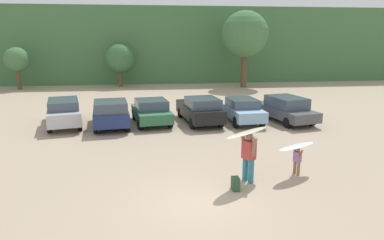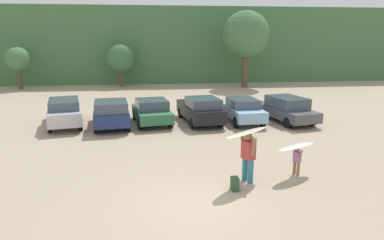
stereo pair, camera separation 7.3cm
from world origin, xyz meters
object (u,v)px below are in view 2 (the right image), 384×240
Objects in this scene: parked_car_forest_green at (152,111)px; parked_car_silver at (65,111)px; surfboard_white at (297,146)px; person_adult at (248,155)px; backpack_dropped at (235,184)px; parked_car_sky_blue at (242,110)px; parked_car_navy at (111,112)px; surfboard_cream at (247,133)px; parked_car_black at (200,109)px; person_child at (297,159)px; parked_car_dark_gray at (286,109)px.

parked_car_silver is at bearing 79.26° from parked_car_forest_green.
parked_car_forest_green is 2.20× the size of surfboard_white.
person_adult reaches higher than backpack_dropped.
parked_car_sky_blue reaches higher than backpack_dropped.
parked_car_navy is 1.07× the size of parked_car_sky_blue.
parked_car_silver is 1.21× the size of parked_car_forest_green.
person_adult is at bearing -19.56° from surfboard_white.
parked_car_silver is at bearing -87.76° from surfboard_cream.
parked_car_navy is at bearing -96.51° from surfboard_cream.
surfboard_cream reaches higher than parked_car_black.
person_child is 0.50× the size of surfboard_cream.
parked_car_forest_green is 1.00× the size of parked_car_sky_blue.
surfboard_white is at bearing -144.91° from parked_car_navy.
parked_car_silver reaches higher than surfboard_white.
parked_car_silver is at bearing 75.12° from parked_car_dark_gray.
person_child is at bearing -144.03° from parked_car_navy.
person_adult is 1.71× the size of person_child.
parked_car_black reaches higher than parked_car_forest_green.
backpack_dropped is at bearing -173.78° from parked_car_forest_green.
person_adult is 0.79m from surfboard_cream.
parked_car_dark_gray is (5.17, -0.26, -0.03)m from parked_car_black.
parked_car_sky_blue is at bearing -102.13° from parked_car_forest_green.
backpack_dropped is (-2.60, -1.10, -0.36)m from person_child.
surfboard_white reaches higher than person_child.
surfboard_cream is at bearing -13.51° from person_child.
parked_car_navy reaches higher than backpack_dropped.
person_child is at bearing -172.38° from parked_car_black.
backpack_dropped is at bearing 170.75° from parked_car_black.
person_adult is 0.86× the size of surfboard_cream.
parked_car_forest_green reaches higher than backpack_dropped.
parked_car_silver is 2.82× the size of person_adult.
surfboard_cream reaches higher than person_child.
backpack_dropped is (-0.54, -0.68, -1.57)m from surfboard_cream.
parked_car_black is 1.15× the size of parked_car_sky_blue.
surfboard_white is (-0.27, -8.51, 0.37)m from parked_car_sky_blue.
backpack_dropped is (2.64, -9.78, -0.53)m from parked_car_forest_green.
surfboard_white is (5.13, -8.82, 0.38)m from parked_car_forest_green.
parked_car_dark_gray is at bearing -101.75° from parked_car_forest_green.
surfboard_cream is (5.47, -8.52, 0.94)m from parked_car_navy.
surfboard_white is at bearing 149.02° from surfboard_cream.
parked_car_sky_blue is 2.19× the size of surfboard_white.
parked_car_forest_green is at bearing -95.21° from person_adult.
parked_car_silver reaches higher than parked_car_forest_green.
parked_car_black reaches higher than parked_car_dark_gray.
parked_car_silver reaches higher than person_child.
parked_car_sky_blue is 2.33× the size of person_adult.
parked_car_dark_gray is at bearing 59.99° from backpack_dropped.
person_adult is 1.19m from backpack_dropped.
person_adult is at bearing 122.47° from surfboard_cream.
parked_car_sky_blue is at bearing 73.78° from backpack_dropped.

